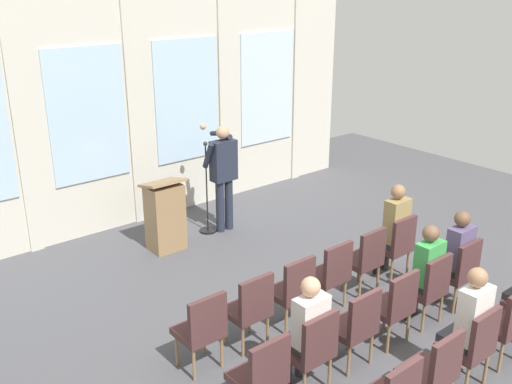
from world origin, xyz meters
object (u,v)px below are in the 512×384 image
object	(u,v)px
chair_r0_c3	(331,271)
chair_r2_c4	(506,320)
audience_r1_c1	(307,327)
chair_r0_c5	(396,243)
chair_r1_c1	(312,347)
audience_r1_c5	(455,253)
chair_r0_c0	(202,327)
mic_stand	(207,213)
chair_r0_c2	(293,288)
chair_r1_c0	(262,373)
chair_r1_c4	(428,285)
audience_r0_c5	(393,226)
chair_r0_c4	(365,257)
lectern	(165,216)
chair_r1_c5	(459,269)
chair_r1_c3	(394,303)
chair_r0_c1	(250,306)
chair_r2_c3	(472,343)
speaker	(223,171)
audience_r1_c4	(424,269)
audience_r2_c3	(468,321)
chair_r1_c2	(356,324)

from	to	relation	value
chair_r0_c3	chair_r2_c4	size ratio (longest dim) A/B	1.00
chair_r0_c3	audience_r1_c1	world-z (taller)	audience_r1_c1
chair_r0_c3	chair_r0_c5	size ratio (longest dim) A/B	1.00
chair_r1_c1	audience_r1_c5	bearing A→B (deg)	1.79
audience_r1_c5	chair_r0_c0	bearing A→B (deg)	164.49
mic_stand	audience_r1_c1	distance (m)	4.18
chair_r0_c2	audience_r1_c5	xyz separation A→B (m)	(1.96, -0.91, 0.19)
chair_r1_c0	chair_r1_c4	size ratio (longest dim) A/B	1.00
chair_r1_c4	audience_r0_c5	bearing A→B (deg)	58.51
audience_r0_c5	chair_r1_c4	xyz separation A→B (m)	(-0.65, -1.07, -0.23)
chair_r0_c4	chair_r0_c3	bearing A→B (deg)	180.00
chair_r0_c4	chair_r1_c1	xyz separation A→B (m)	(-1.96, -0.99, 0.00)
mic_stand	audience_r1_c5	bearing A→B (deg)	-73.87
mic_stand	lectern	world-z (taller)	mic_stand
chair_r1_c4	chair_r1_c5	bearing A→B (deg)	0.00
chair_r0_c0	chair_r1_c3	xyz separation A→B (m)	(1.96, -0.99, 0.00)
audience_r0_c5	chair_r1_c3	size ratio (longest dim) A/B	1.47
mic_stand	chair_r2_c4	world-z (taller)	mic_stand
chair_r0_c3	chair_r1_c3	xyz separation A→B (m)	(0.00, -0.99, 0.00)
chair_r0_c2	chair_r1_c0	bearing A→B (deg)	-142.90
mic_stand	chair_r0_c1	distance (m)	3.34
chair_r0_c0	chair_r0_c1	xyz separation A→B (m)	(0.65, 0.00, 0.00)
mic_stand	chair_r2_c4	size ratio (longest dim) A/B	1.65
chair_r0_c1	chair_r1_c5	distance (m)	2.79
mic_stand	chair_r0_c2	world-z (taller)	mic_stand
chair_r1_c3	chair_r0_c2	bearing A→B (deg)	123.47
chair_r0_c3	chair_r1_c5	distance (m)	1.64
chair_r0_c4	chair_r1_c5	bearing A→B (deg)	-56.53
chair_r0_c4	chair_r2_c3	distance (m)	2.08
audience_r0_c5	chair_r1_c0	world-z (taller)	audience_r0_c5
speaker	chair_r1_c4	bearing A→B (deg)	-86.89
chair_r0_c5	chair_r1_c4	world-z (taller)	same
chair_r0_c3	audience_r1_c4	xyz separation A→B (m)	(0.65, -0.91, 0.19)
chair_r1_c0	chair_r1_c3	xyz separation A→B (m)	(1.96, 0.00, 0.00)
audience_r1_c4	chair_r1_c5	bearing A→B (deg)	-7.19
chair_r1_c1	chair_r1_c5	bearing A→B (deg)	0.00
audience_r1_c1	chair_r1_c4	distance (m)	1.97
chair_r0_c3	chair_r0_c4	size ratio (longest dim) A/B	1.00
mic_stand	audience_r2_c3	bearing A→B (deg)	-92.14
lectern	audience_r1_c5	distance (m)	4.26
audience_r1_c1	lectern	bearing A→B (deg)	80.73
chair_r0_c1	audience_r1_c5	world-z (taller)	audience_r1_c5
mic_stand	audience_r2_c3	world-z (taller)	mic_stand
lectern	chair_r1_c3	distance (m)	3.90
chair_r1_c2	chair_r2_c3	size ratio (longest dim) A/B	1.00
audience_r2_c3	audience_r0_c5	bearing A→B (deg)	56.52
chair_r0_c2	chair_r2_c3	bearing A→B (deg)	-71.71
chair_r2_c3	chair_r2_c4	size ratio (longest dim) A/B	1.00
chair_r1_c2	audience_r1_c5	world-z (taller)	audience_r1_c5
chair_r0_c0	chair_r1_c2	bearing A→B (deg)	-37.10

